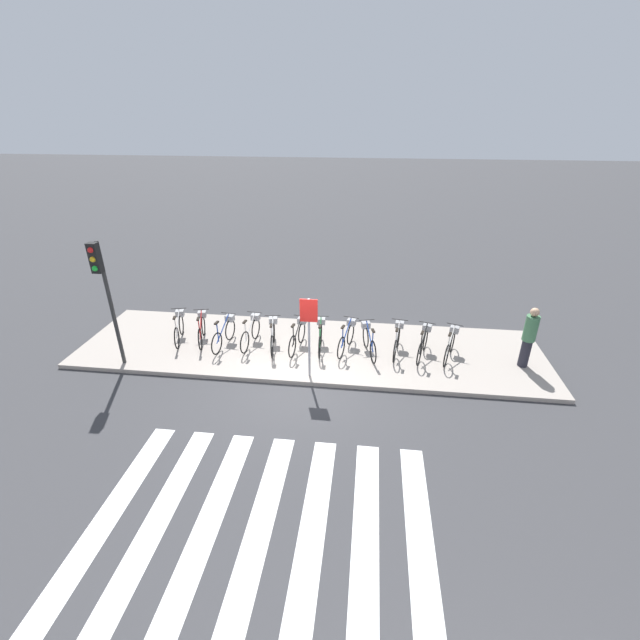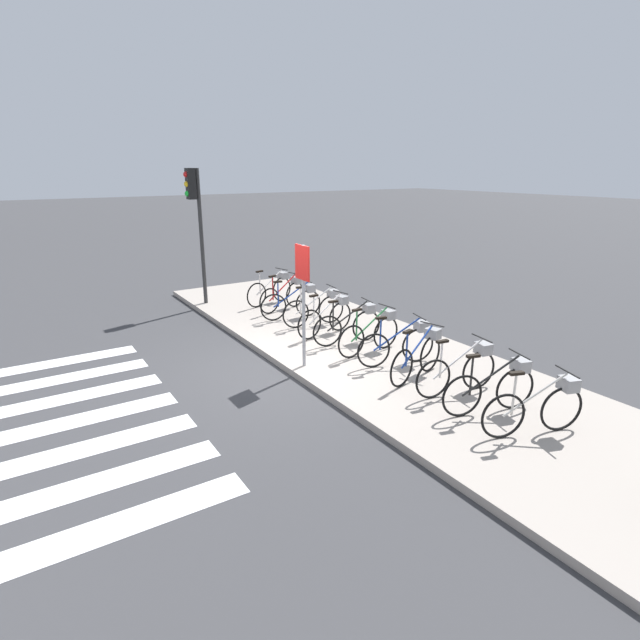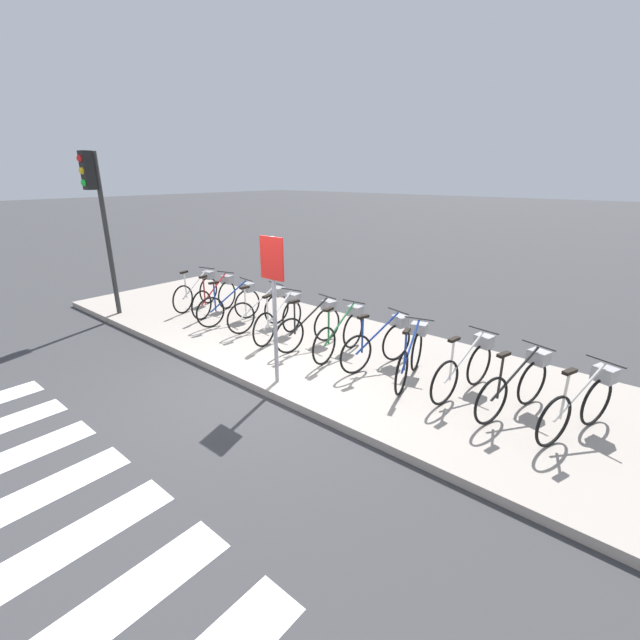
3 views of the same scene
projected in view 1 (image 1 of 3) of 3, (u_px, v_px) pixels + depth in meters
name	position (u px, v px, depth m)	size (l,w,h in m)	color
ground_plane	(300.00, 385.00, 11.07)	(120.00, 120.00, 0.00)	#38383A
sidewalk	(310.00, 349.00, 12.66)	(13.48, 3.64, 0.12)	#9E9389
parked_bicycle_0	(179.00, 327.00, 12.88)	(0.56, 1.49, 0.95)	black
parked_bicycle_1	(202.00, 328.00, 12.81)	(0.55, 1.49, 0.95)	black
parked_bicycle_2	(225.00, 332.00, 12.58)	(0.46, 1.53, 0.95)	black
parked_bicycle_3	(251.00, 331.00, 12.64)	(0.46, 1.53, 0.95)	black
parked_bicycle_4	(273.00, 335.00, 12.43)	(0.46, 1.52, 0.95)	black
parked_bicycle_5	(298.00, 335.00, 12.42)	(0.46, 1.52, 0.95)	black
parked_bicycle_6	(320.00, 335.00, 12.39)	(0.46, 1.53, 0.95)	black
parked_bicycle_7	(347.00, 336.00, 12.34)	(0.54, 1.50, 0.95)	black
parked_bicycle_8	(369.00, 340.00, 12.16)	(0.55, 1.49, 0.95)	black
parked_bicycle_9	(397.00, 339.00, 12.19)	(0.46, 1.52, 0.95)	black
parked_bicycle_10	(423.00, 342.00, 12.02)	(0.58, 1.48, 0.95)	black
parked_bicycle_11	(451.00, 344.00, 11.93)	(0.64, 1.46, 0.95)	black
pedestrian	(529.00, 336.00, 11.31)	(0.34, 0.34, 1.72)	#23232D
traffic_light	(102.00, 280.00, 10.67)	(0.24, 0.40, 3.45)	#2D2D2D
sign_post	(309.00, 325.00, 10.59)	(0.44, 0.07, 2.20)	#99999E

